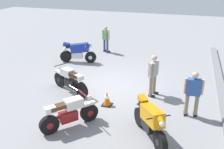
{
  "coord_description": "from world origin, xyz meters",
  "views": [
    {
      "loc": [
        9.39,
        3.14,
        4.62
      ],
      "look_at": [
        0.49,
        0.33,
        0.75
      ],
      "focal_mm": 40.59,
      "sensor_mm": 36.0,
      "label": 1
    }
  ],
  "objects_px": {
    "person_in_gray_shirt": "(153,73)",
    "traffic_cone": "(107,99)",
    "motorcycle_blue_sportbike": "(78,52)",
    "person_in_blue_shirt": "(193,92)",
    "motorcycle_orange_sportbike": "(150,120)",
    "motorcycle_cream_vintage": "(69,113)",
    "person_in_green_shirt": "(106,38)",
    "motorcycle_silver_cruiser": "(70,80)"
  },
  "relations": [
    {
      "from": "person_in_gray_shirt",
      "to": "person_in_blue_shirt",
      "type": "bearing_deg",
      "value": -22.84
    },
    {
      "from": "person_in_blue_shirt",
      "to": "person_in_green_shirt",
      "type": "distance_m",
      "value": 7.84
    },
    {
      "from": "motorcycle_cream_vintage",
      "to": "motorcycle_orange_sportbike",
      "type": "distance_m",
      "value": 2.51
    },
    {
      "from": "motorcycle_blue_sportbike",
      "to": "traffic_cone",
      "type": "distance_m",
      "value": 4.99
    },
    {
      "from": "motorcycle_orange_sportbike",
      "to": "person_in_green_shirt",
      "type": "distance_m",
      "value": 8.56
    },
    {
      "from": "motorcycle_cream_vintage",
      "to": "motorcycle_silver_cruiser",
      "type": "xyz_separation_m",
      "value": [
        -2.25,
        -1.08,
        0.03
      ]
    },
    {
      "from": "motorcycle_cream_vintage",
      "to": "motorcycle_silver_cruiser",
      "type": "distance_m",
      "value": 2.5
    },
    {
      "from": "person_in_gray_shirt",
      "to": "traffic_cone",
      "type": "distance_m",
      "value": 2.07
    },
    {
      "from": "person_in_green_shirt",
      "to": "traffic_cone",
      "type": "distance_m",
      "value": 6.53
    },
    {
      "from": "motorcycle_blue_sportbike",
      "to": "person_in_gray_shirt",
      "type": "distance_m",
      "value": 5.18
    },
    {
      "from": "person_in_blue_shirt",
      "to": "person_in_green_shirt",
      "type": "height_order",
      "value": "person_in_blue_shirt"
    },
    {
      "from": "motorcycle_orange_sportbike",
      "to": "person_in_gray_shirt",
      "type": "distance_m",
      "value": 2.81
    },
    {
      "from": "person_in_gray_shirt",
      "to": "motorcycle_silver_cruiser",
      "type": "bearing_deg",
      "value": -152.25
    },
    {
      "from": "motorcycle_cream_vintage",
      "to": "person_in_green_shirt",
      "type": "height_order",
      "value": "person_in_green_shirt"
    },
    {
      "from": "motorcycle_blue_sportbike",
      "to": "person_in_gray_shirt",
      "type": "relative_size",
      "value": 1.17
    },
    {
      "from": "motorcycle_silver_cruiser",
      "to": "motorcycle_orange_sportbike",
      "type": "height_order",
      "value": "motorcycle_orange_sportbike"
    },
    {
      "from": "motorcycle_cream_vintage",
      "to": "person_in_gray_shirt",
      "type": "relative_size",
      "value": 0.96
    },
    {
      "from": "motorcycle_cream_vintage",
      "to": "person_in_blue_shirt",
      "type": "relative_size",
      "value": 0.99
    },
    {
      "from": "person_in_gray_shirt",
      "to": "person_in_green_shirt",
      "type": "bearing_deg",
      "value": 141.52
    },
    {
      "from": "person_in_blue_shirt",
      "to": "person_in_gray_shirt",
      "type": "bearing_deg",
      "value": 45.92
    },
    {
      "from": "person_in_blue_shirt",
      "to": "traffic_cone",
      "type": "bearing_deg",
      "value": 86.71
    },
    {
      "from": "motorcycle_orange_sportbike",
      "to": "motorcycle_blue_sportbike",
      "type": "distance_m",
      "value": 7.26
    },
    {
      "from": "motorcycle_orange_sportbike",
      "to": "person_in_blue_shirt",
      "type": "bearing_deg",
      "value": 111.03
    },
    {
      "from": "motorcycle_silver_cruiser",
      "to": "motorcycle_orange_sportbike",
      "type": "distance_m",
      "value": 4.12
    },
    {
      "from": "person_in_blue_shirt",
      "to": "person_in_gray_shirt",
      "type": "xyz_separation_m",
      "value": [
        -1.16,
        -1.49,
        0.04
      ]
    },
    {
      "from": "person_in_gray_shirt",
      "to": "motorcycle_orange_sportbike",
      "type": "bearing_deg",
      "value": -67.39
    },
    {
      "from": "motorcycle_cream_vintage",
      "to": "motorcycle_silver_cruiser",
      "type": "bearing_deg",
      "value": 65.7
    },
    {
      "from": "motorcycle_orange_sportbike",
      "to": "motorcycle_cream_vintage",
      "type": "bearing_deg",
      "value": -119.1
    },
    {
      "from": "motorcycle_blue_sportbike",
      "to": "person_in_green_shirt",
      "type": "relative_size",
      "value": 1.23
    },
    {
      "from": "motorcycle_silver_cruiser",
      "to": "person_in_gray_shirt",
      "type": "distance_m",
      "value": 3.32
    },
    {
      "from": "person_in_gray_shirt",
      "to": "traffic_cone",
      "type": "relative_size",
      "value": 3.14
    },
    {
      "from": "traffic_cone",
      "to": "person_in_gray_shirt",
      "type": "bearing_deg",
      "value": 132.18
    },
    {
      "from": "person_in_blue_shirt",
      "to": "person_in_gray_shirt",
      "type": "height_order",
      "value": "person_in_gray_shirt"
    },
    {
      "from": "motorcycle_orange_sportbike",
      "to": "traffic_cone",
      "type": "height_order",
      "value": "motorcycle_orange_sportbike"
    },
    {
      "from": "person_in_gray_shirt",
      "to": "traffic_cone",
      "type": "bearing_deg",
      "value": -122.86
    },
    {
      "from": "motorcycle_cream_vintage",
      "to": "traffic_cone",
      "type": "height_order",
      "value": "motorcycle_cream_vintage"
    },
    {
      "from": "motorcycle_orange_sportbike",
      "to": "person_in_blue_shirt",
      "type": "distance_m",
      "value": 1.99
    },
    {
      "from": "motorcycle_cream_vintage",
      "to": "person_in_blue_shirt",
      "type": "distance_m",
      "value": 4.07
    },
    {
      "from": "motorcycle_cream_vintage",
      "to": "traffic_cone",
      "type": "distance_m",
      "value": 1.82
    },
    {
      "from": "motorcycle_orange_sportbike",
      "to": "motorcycle_blue_sportbike",
      "type": "xyz_separation_m",
      "value": [
        -5.46,
        -4.78,
        0.0
      ]
    },
    {
      "from": "motorcycle_silver_cruiser",
      "to": "traffic_cone",
      "type": "distance_m",
      "value": 1.87
    },
    {
      "from": "motorcycle_cream_vintage",
      "to": "motorcycle_orange_sportbike",
      "type": "relative_size",
      "value": 0.93
    }
  ]
}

